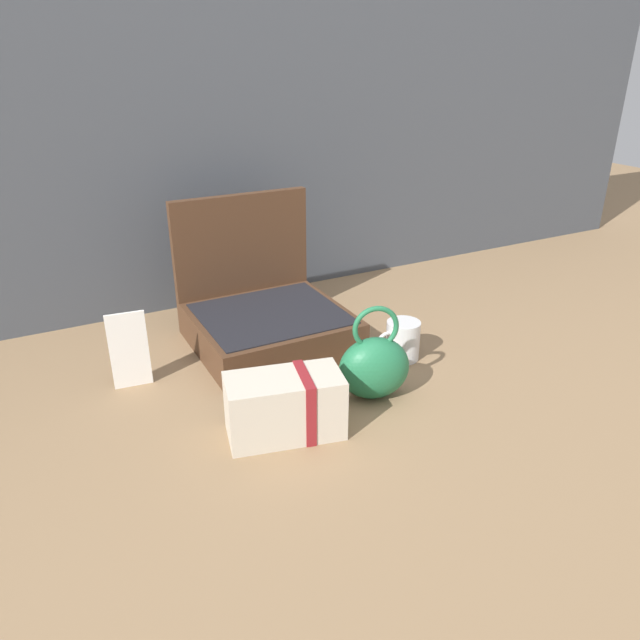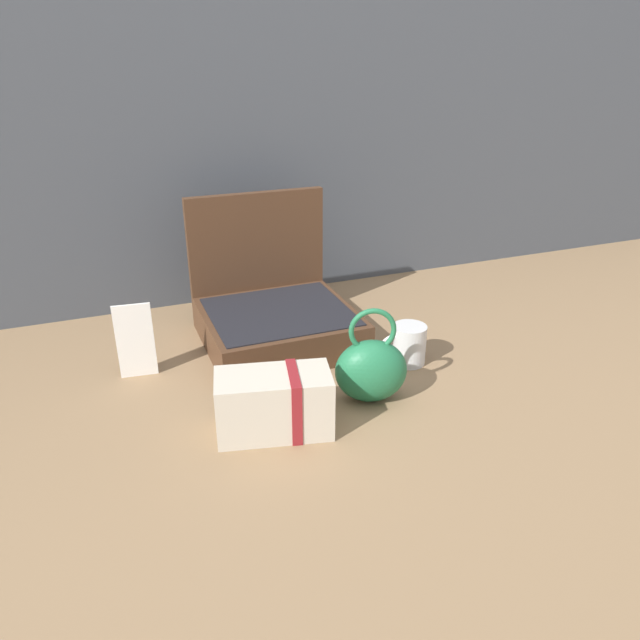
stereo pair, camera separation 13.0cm
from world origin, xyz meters
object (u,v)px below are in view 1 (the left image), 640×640
at_px(teal_pouch_handbag, 374,366).
at_px(coffee_mug, 402,340).
at_px(open_suitcase, 265,314).
at_px(cream_toiletry_bag, 286,406).
at_px(info_card_left, 129,350).

relative_size(teal_pouch_handbag, coffee_mug, 1.79).
bearing_deg(open_suitcase, teal_pouch_handbag, -74.79).
relative_size(open_suitcase, coffee_mug, 3.08).
bearing_deg(coffee_mug, open_suitcase, 136.06).
xyz_separation_m(open_suitcase, cream_toiletry_bag, (-0.12, -0.40, -0.01)).
bearing_deg(info_card_left, teal_pouch_handbag, -26.45).
bearing_deg(cream_toiletry_bag, coffee_mug, 21.99).
xyz_separation_m(teal_pouch_handbag, coffee_mug, (0.16, 0.12, -0.03)).
height_order(open_suitcase, info_card_left, open_suitcase).
distance_m(open_suitcase, coffee_mug, 0.35).
relative_size(teal_pouch_handbag, cream_toiletry_bag, 0.89).
xyz_separation_m(open_suitcase, coffee_mug, (0.25, -0.24, -0.03)).
bearing_deg(coffee_mug, info_card_left, 164.08).
bearing_deg(teal_pouch_handbag, open_suitcase, 105.21).
bearing_deg(info_card_left, cream_toiletry_bag, -48.61).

